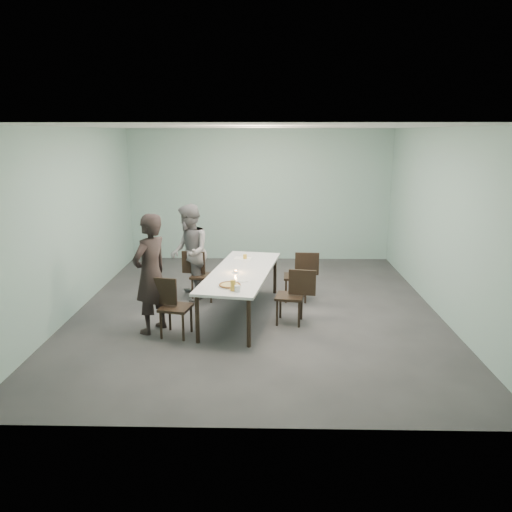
{
  "coord_description": "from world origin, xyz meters",
  "views": [
    {
      "loc": [
        0.17,
        -7.98,
        2.92
      ],
      "look_at": [
        0.0,
        -0.28,
        1.0
      ],
      "focal_mm": 35.0,
      "sensor_mm": 36.0,
      "label": 1
    }
  ],
  "objects_px": {
    "chair_far_right": "(300,273)",
    "tealight": "(236,272)",
    "chair_near_right": "(295,292)",
    "water_tumbler": "(237,289)",
    "diner_far": "(189,252)",
    "side_plate": "(242,280)",
    "beer_glass": "(233,286)",
    "chair_near_left": "(170,303)",
    "amber_tumbler": "(245,257)",
    "diner_near": "(151,274)",
    "chair_far_left": "(200,272)",
    "pizza": "(230,285)",
    "table": "(241,274)"
  },
  "relations": [
    {
      "from": "table",
      "to": "diner_far",
      "type": "relative_size",
      "value": 1.59
    },
    {
      "from": "side_plate",
      "to": "tealight",
      "type": "xyz_separation_m",
      "value": [
        -0.13,
        0.42,
        0.02
      ]
    },
    {
      "from": "diner_near",
      "to": "pizza",
      "type": "relative_size",
      "value": 5.26
    },
    {
      "from": "chair_far_right",
      "to": "pizza",
      "type": "height_order",
      "value": "chair_far_right"
    },
    {
      "from": "chair_near_left",
      "to": "amber_tumbler",
      "type": "relative_size",
      "value": 10.88
    },
    {
      "from": "chair_near_right",
      "to": "amber_tumbler",
      "type": "height_order",
      "value": "chair_near_right"
    },
    {
      "from": "chair_far_left",
      "to": "pizza",
      "type": "xyz_separation_m",
      "value": [
        0.66,
        -1.63,
        0.27
      ]
    },
    {
      "from": "pizza",
      "to": "table",
      "type": "bearing_deg",
      "value": 81.83
    },
    {
      "from": "pizza",
      "to": "diner_far",
      "type": "bearing_deg",
      "value": 116.91
    },
    {
      "from": "pizza",
      "to": "chair_near_right",
      "type": "bearing_deg",
      "value": 27.09
    },
    {
      "from": "chair_far_left",
      "to": "side_plate",
      "type": "bearing_deg",
      "value": -48.69
    },
    {
      "from": "table",
      "to": "amber_tumbler",
      "type": "height_order",
      "value": "amber_tumbler"
    },
    {
      "from": "chair_near_left",
      "to": "diner_near",
      "type": "distance_m",
      "value": 0.52
    },
    {
      "from": "table",
      "to": "diner_near",
      "type": "distance_m",
      "value": 1.49
    },
    {
      "from": "diner_far",
      "to": "side_plate",
      "type": "height_order",
      "value": "diner_far"
    },
    {
      "from": "beer_glass",
      "to": "tealight",
      "type": "distance_m",
      "value": 0.91
    },
    {
      "from": "side_plate",
      "to": "chair_far_right",
      "type": "bearing_deg",
      "value": 54.01
    },
    {
      "from": "pizza",
      "to": "amber_tumbler",
      "type": "height_order",
      "value": "amber_tumbler"
    },
    {
      "from": "water_tumbler",
      "to": "diner_near",
      "type": "bearing_deg",
      "value": 163.76
    },
    {
      "from": "tealight",
      "to": "amber_tumbler",
      "type": "relative_size",
      "value": 0.7
    },
    {
      "from": "chair_near_left",
      "to": "pizza",
      "type": "relative_size",
      "value": 2.56
    },
    {
      "from": "chair_far_right",
      "to": "tealight",
      "type": "xyz_separation_m",
      "value": [
        -1.09,
        -0.9,
        0.27
      ]
    },
    {
      "from": "chair_near_right",
      "to": "pizza",
      "type": "bearing_deg",
      "value": 37.26
    },
    {
      "from": "beer_glass",
      "to": "amber_tumbler",
      "type": "bearing_deg",
      "value": 87.18
    },
    {
      "from": "beer_glass",
      "to": "water_tumbler",
      "type": "relative_size",
      "value": 1.67
    },
    {
      "from": "diner_far",
      "to": "table",
      "type": "bearing_deg",
      "value": 35.66
    },
    {
      "from": "table",
      "to": "chair_far_right",
      "type": "distance_m",
      "value": 1.28
    },
    {
      "from": "chair_near_left",
      "to": "water_tumbler",
      "type": "relative_size",
      "value": 9.67
    },
    {
      "from": "chair_far_right",
      "to": "amber_tumbler",
      "type": "xyz_separation_m",
      "value": [
        -0.98,
        0.0,
        0.29
      ]
    },
    {
      "from": "chair_near_left",
      "to": "beer_glass",
      "type": "bearing_deg",
      "value": 0.56
    },
    {
      "from": "side_plate",
      "to": "beer_glass",
      "type": "xyz_separation_m",
      "value": [
        -0.11,
        -0.48,
        0.07
      ]
    },
    {
      "from": "chair_near_right",
      "to": "water_tumbler",
      "type": "relative_size",
      "value": 9.67
    },
    {
      "from": "diner_near",
      "to": "side_plate",
      "type": "distance_m",
      "value": 1.36
    },
    {
      "from": "table",
      "to": "side_plate",
      "type": "height_order",
      "value": "side_plate"
    },
    {
      "from": "water_tumbler",
      "to": "chair_far_left",
      "type": "bearing_deg",
      "value": 112.67
    },
    {
      "from": "chair_near_left",
      "to": "amber_tumbler",
      "type": "distance_m",
      "value": 1.95
    },
    {
      "from": "table",
      "to": "tealight",
      "type": "relative_size",
      "value": 48.43
    },
    {
      "from": "diner_far",
      "to": "water_tumbler",
      "type": "height_order",
      "value": "diner_far"
    },
    {
      "from": "chair_near_left",
      "to": "amber_tumbler",
      "type": "xyz_separation_m",
      "value": [
        1.02,
        1.63,
        0.29
      ]
    },
    {
      "from": "chair_near_left",
      "to": "beer_glass",
      "type": "relative_size",
      "value": 5.8
    },
    {
      "from": "pizza",
      "to": "tealight",
      "type": "distance_m",
      "value": 0.71
    },
    {
      "from": "pizza",
      "to": "side_plate",
      "type": "bearing_deg",
      "value": 59.3
    },
    {
      "from": "diner_far",
      "to": "tealight",
      "type": "bearing_deg",
      "value": 28.64
    },
    {
      "from": "chair_near_right",
      "to": "side_plate",
      "type": "bearing_deg",
      "value": 24.92
    },
    {
      "from": "chair_far_right",
      "to": "diner_near",
      "type": "bearing_deg",
      "value": 35.2
    },
    {
      "from": "table",
      "to": "tealight",
      "type": "bearing_deg",
      "value": -120.73
    },
    {
      "from": "chair_near_left",
      "to": "amber_tumbler",
      "type": "bearing_deg",
      "value": 69.34
    },
    {
      "from": "tealight",
      "to": "amber_tumbler",
      "type": "distance_m",
      "value": 0.91
    },
    {
      "from": "pizza",
      "to": "amber_tumbler",
      "type": "distance_m",
      "value": 1.62
    },
    {
      "from": "table",
      "to": "chair_far_left",
      "type": "height_order",
      "value": "chair_far_left"
    }
  ]
}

